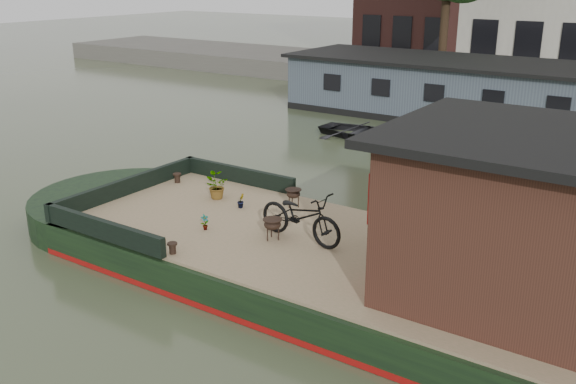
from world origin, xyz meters
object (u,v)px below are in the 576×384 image
Objects in this scene: brazier_front at (272,229)px; brazier_rear at (293,198)px; bicycle at (301,216)px; dinghy at (363,128)px; cabin at (531,218)px.

brazier_front is 1.69m from brazier_rear.
bicycle reaches higher than dinghy.
brazier_front is (-0.42, -0.25, -0.26)m from bicycle.
bicycle reaches higher than brazier_front.
brazier_rear is 8.61m from dinghy.
brazier_front is at bearing -68.65° from brazier_rear.
cabin is 10.42× the size of brazier_front.
bicycle is at bearing -156.50° from dinghy.
brazier_rear is at bearing 43.72° from bicycle.
bicycle is 10.23m from dinghy.
dinghy is (-2.74, 8.15, -0.53)m from brazier_rear.
bicycle is 0.55m from brazier_front.
bicycle is 4.45× the size of brazier_front.
cabin is at bearing -83.89° from bicycle.
bicycle is at bearing 31.33° from brazier_front.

